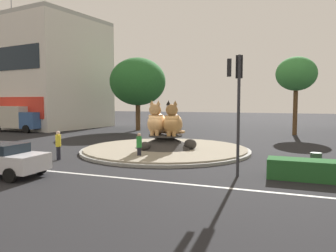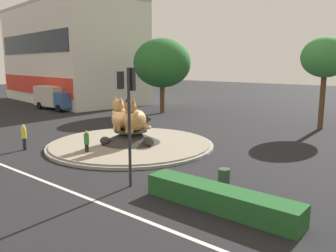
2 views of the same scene
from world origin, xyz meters
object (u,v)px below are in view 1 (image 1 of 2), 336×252
pedestrian_yellow_shirt (58,144)px  delivery_box_truck (17,118)px  cat_statue_calico (157,122)px  pedestrian_green_shirt (139,146)px  shophouse_block (20,76)px  broadleaf_tree_behind_island (296,74)px  litter_bin (316,162)px  cat_statue_tabby (173,123)px  sedan_on_far_lane (2,159)px  second_tree_near_tower (138,82)px  traffic_light_mast (237,89)px

pedestrian_yellow_shirt → delivery_box_truck: size_ratio=0.26×
cat_statue_calico → pedestrian_green_shirt: (0.30, -3.42, -1.19)m
shophouse_block → pedestrian_green_shirt: shophouse_block is taller
broadleaf_tree_behind_island → litter_bin: (0.95, -18.25, -5.80)m
cat_statue_tabby → sedan_on_far_lane: size_ratio=0.61×
sedan_on_far_lane → delivery_box_truck: size_ratio=0.63×
sedan_on_far_lane → delivery_box_truck: bearing=133.3°
broadleaf_tree_behind_island → sedan_on_far_lane: 28.55m
second_tree_near_tower → traffic_light_mast: bearing=-53.1°
pedestrian_green_shirt → delivery_box_truck: size_ratio=0.24×
cat_statue_calico → sedan_on_far_lane: cat_statue_calico is taller
shophouse_block → sedan_on_far_lane: (23.88, -24.86, -6.31)m
shophouse_block → pedestrian_green_shirt: bearing=-25.6°
pedestrian_yellow_shirt → second_tree_near_tower: bearing=90.3°
pedestrian_green_shirt → pedestrian_yellow_shirt: 4.81m
broadleaf_tree_behind_island → pedestrian_green_shirt: size_ratio=4.98×
shophouse_block → sedan_on_far_lane: size_ratio=6.14×
cat_statue_tabby → broadleaf_tree_behind_island: bearing=140.0°
broadleaf_tree_behind_island → second_tree_near_tower: bearing=-176.6°
cat_statue_calico → pedestrian_yellow_shirt: size_ratio=1.46×
pedestrian_yellow_shirt → sedan_on_far_lane: pedestrian_yellow_shirt is taller
shophouse_block → pedestrian_yellow_shirt: 31.92m
cat_statue_calico → shophouse_block: 32.17m
traffic_light_mast → pedestrian_yellow_shirt: 11.01m
second_tree_near_tower → cat_statue_calico: bearing=-59.2°
cat_statue_calico → traffic_light_mast: 8.67m
traffic_light_mast → sedan_on_far_lane: (-10.27, -3.95, -3.27)m
shophouse_block → cat_statue_calico: bearing=-20.8°
litter_bin → cat_statue_tabby: bearing=162.2°
cat_statue_tabby → shophouse_block: (-28.96, 15.41, 5.07)m
shophouse_block → broadleaf_tree_behind_island: size_ratio=3.22×
traffic_light_mast → second_tree_near_tower: size_ratio=0.65×
litter_bin → broadleaf_tree_behind_island: bearing=93.0°
cat_statue_calico → sedan_on_far_lane: size_ratio=0.60×
cat_statue_calico → cat_statue_tabby: (1.18, -0.01, -0.00)m
traffic_light_mast → delivery_box_truck: (-27.38, 13.53, -2.51)m
cat_statue_calico → delivery_box_truck: (-21.01, 8.02, -0.48)m
second_tree_near_tower → pedestrian_yellow_shirt: bearing=-77.3°
cat_statue_calico → sedan_on_far_lane: 10.31m
pedestrian_green_shirt → litter_bin: 9.69m
traffic_light_mast → cat_statue_calico: bearing=39.4°
delivery_box_truck → shophouse_block: bearing=133.6°
pedestrian_green_shirt → cat_statue_calico: bearing=114.7°
cat_statue_tabby → broadleaf_tree_behind_island: size_ratio=0.32×
cat_statue_calico → delivery_box_truck: bearing=-120.2°
delivery_box_truck → second_tree_near_tower: bearing=28.1°
traffic_light_mast → delivery_box_truck: traffic_light_mast is taller
second_tree_near_tower → pedestrian_yellow_shirt: size_ratio=4.97×
broadleaf_tree_behind_island → second_tree_near_tower: second_tree_near_tower is taller
second_tree_near_tower → pedestrian_yellow_shirt: second_tree_near_tower is taller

